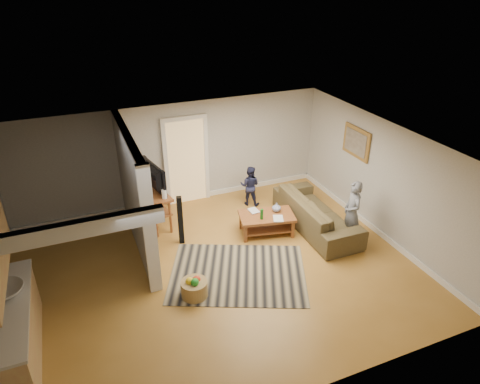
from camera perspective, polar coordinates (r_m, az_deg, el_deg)
name	(u,v)px	position (r m, az deg, el deg)	size (l,w,h in m)	color
ground	(217,271)	(8.42, -3.13, -10.43)	(7.50, 7.50, 0.00)	olive
room_shell	(150,205)	(7.76, -11.91, -1.77)	(7.54, 6.02, 2.52)	#A3A29C
area_rug	(238,273)	(8.34, -0.28, -10.76)	(2.56, 1.87, 0.01)	black
sofa	(315,227)	(9.86, 9.97, -4.56)	(2.48, 0.97, 0.72)	#3F341F
coffee_table	(267,219)	(9.34, 3.65, -3.55)	(1.29, 0.92, 0.69)	maroon
tv_console	(151,193)	(9.67, -11.74, -0.19)	(0.77, 1.41, 1.15)	maroon
speaker_left	(180,220)	(8.98, -7.94, -3.74)	(0.11, 0.11, 1.10)	black
speaker_right	(137,196)	(10.20, -13.63, -0.58)	(0.10, 0.10, 0.99)	black
toy_basket	(194,288)	(7.79, -6.12, -12.60)	(0.47, 0.47, 0.42)	olive
child	(348,239)	(9.58, 14.25, -6.11)	(0.50, 0.33, 1.37)	gray
toddler	(250,204)	(10.62, 1.29, -1.58)	(0.49, 0.38, 1.01)	#1E2240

